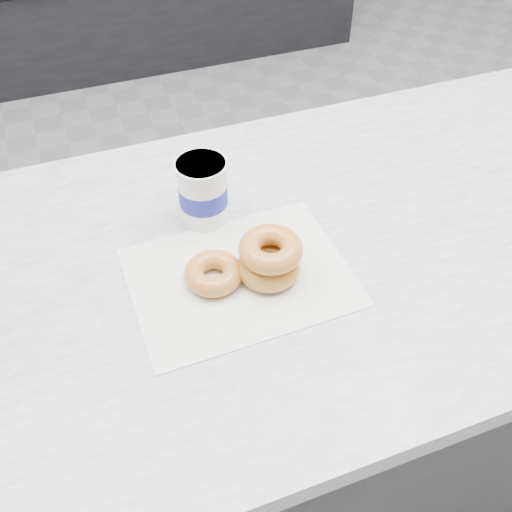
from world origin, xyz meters
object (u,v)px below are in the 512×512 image
Objects in this scene: counter at (371,360)px; coffee_cup at (203,191)px; donut_stack at (270,258)px; donut_single at (214,273)px.

counter is 26.05× the size of coffee_cup.
donut_stack is (-0.28, -0.05, 0.48)m from counter.
donut_single is 0.78× the size of coffee_cup.
counter is 0.56m from donut_stack.
donut_single is 0.16m from coffee_cup.
counter is at bearing 4.84° from donut_single.
donut_stack reaches higher than counter.
coffee_cup reaches higher than counter.
donut_single reaches higher than counter.
donut_stack is at bearing -11.14° from donut_single.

